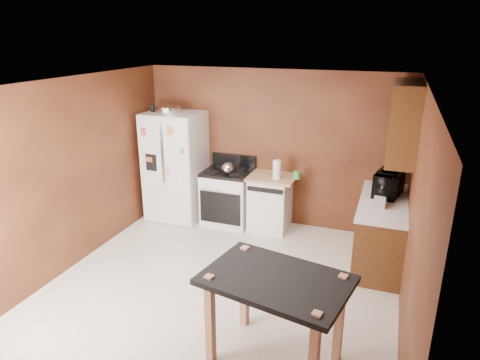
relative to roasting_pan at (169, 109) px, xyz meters
The scene contains 18 objects.
floor 3.08m from the roasting_pan, 48.93° to the right, with size 4.50×4.50×0.00m, color white.
ceiling 2.55m from the roasting_pan, 48.93° to the right, with size 4.50×4.50×0.00m, color white.
wall_back 1.77m from the roasting_pan, 13.71° to the left, with size 4.20×4.20×0.00m, color brown.
wall_front 4.45m from the roasting_pan, 68.51° to the right, with size 4.20×4.20×0.00m, color brown.
wall_left 2.01m from the roasting_pan, 104.60° to the right, with size 4.50×4.50×0.00m, color brown.
wall_right 4.20m from the roasting_pan, 26.53° to the right, with size 4.50×4.50×0.00m, color brown.
roasting_pan is the anchor object (origin of this frame).
pen_cup 0.28m from the roasting_pan, behind, with size 0.08×0.08×0.12m, color black.
kettle 1.35m from the roasting_pan, ahead, with size 0.19×0.19×0.19m, color silver.
paper_towel 1.99m from the roasting_pan, ahead, with size 0.12×0.12×0.29m, color white.
green_canister 2.29m from the roasting_pan, ahead, with size 0.11×0.11×0.12m, color green.
toaster 3.54m from the roasting_pan, 10.03° to the right, with size 0.14×0.23×0.17m, color silver.
microwave 3.54m from the roasting_pan, ahead, with size 0.56×0.38×0.31m, color black.
refrigerator 0.95m from the roasting_pan, ahead, with size 0.90×0.80×1.80m.
gas_range 1.70m from the roasting_pan, ahead, with size 0.76×0.68×1.10m.
dishwasher 2.20m from the roasting_pan, ahead, with size 0.78×0.63×0.89m.
right_cabinets 3.60m from the roasting_pan, ahead, with size 0.63×1.58×2.45m.
island 3.91m from the roasting_pan, 46.83° to the right, with size 1.45×1.10×0.93m.
Camera 1 is at (1.81, -4.17, 3.03)m, focal length 32.00 mm.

